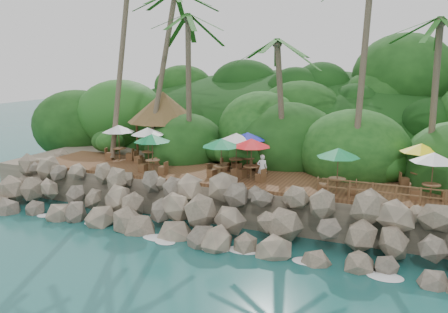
% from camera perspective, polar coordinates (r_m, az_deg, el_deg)
% --- Properties ---
extents(ground, '(140.00, 140.00, 0.00)m').
position_cam_1_polar(ground, '(24.93, -5.64, -10.27)').
color(ground, '#19514F').
rests_on(ground, ground).
extents(land_base, '(32.00, 25.20, 2.10)m').
position_cam_1_polar(land_base, '(38.76, 5.95, -0.64)').
color(land_base, gray).
rests_on(land_base, ground).
extents(jungle_hill, '(44.80, 28.00, 15.40)m').
position_cam_1_polar(jungle_hill, '(46.02, 8.79, -0.08)').
color(jungle_hill, '#143811').
rests_on(jungle_hill, ground).
extents(seawall, '(29.00, 4.00, 2.30)m').
position_cam_1_polar(seawall, '(26.19, -3.54, -6.46)').
color(seawall, gray).
rests_on(seawall, ground).
extents(terrace, '(26.00, 5.00, 0.20)m').
position_cam_1_polar(terrace, '(29.37, 0.00, -2.29)').
color(terrace, brown).
rests_on(terrace, land_base).
extents(jungle_foliage, '(44.00, 16.00, 12.00)m').
position_cam_1_polar(jungle_foliage, '(38.07, 5.45, -2.49)').
color(jungle_foliage, '#143811').
rests_on(jungle_foliage, ground).
extents(foam_line, '(25.20, 0.80, 0.06)m').
position_cam_1_polar(foam_line, '(25.17, -5.30, -9.98)').
color(foam_line, white).
rests_on(foam_line, ground).
extents(palms, '(26.18, 7.11, 13.81)m').
position_cam_1_polar(palms, '(30.91, 2.95, 18.01)').
color(palms, brown).
rests_on(palms, ground).
extents(palapa, '(5.22, 5.22, 4.60)m').
position_cam_1_polar(palapa, '(35.17, -7.23, 5.89)').
color(palapa, brown).
rests_on(palapa, ground).
extents(dining_clusters, '(22.26, 5.40, 2.44)m').
position_cam_1_polar(dining_clusters, '(28.34, 2.80, 1.58)').
color(dining_clusters, brown).
rests_on(dining_clusters, terrace).
extents(railing, '(7.20, 0.10, 1.00)m').
position_cam_1_polar(railing, '(24.63, 19.80, -4.07)').
color(railing, brown).
rests_on(railing, terrace).
extents(waiter, '(0.65, 0.50, 1.60)m').
position_cam_1_polar(waiter, '(27.51, 4.56, -1.37)').
color(waiter, white).
rests_on(waiter, terrace).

